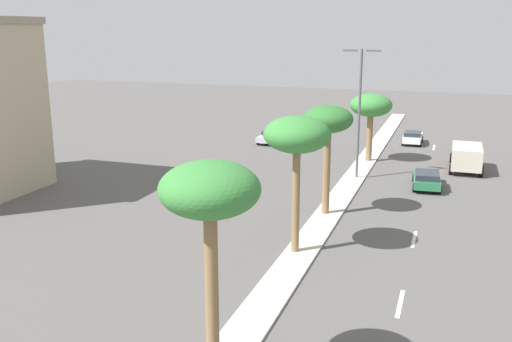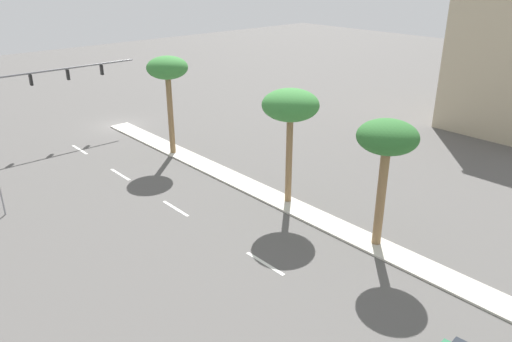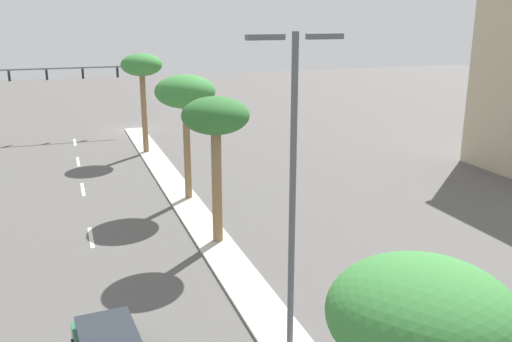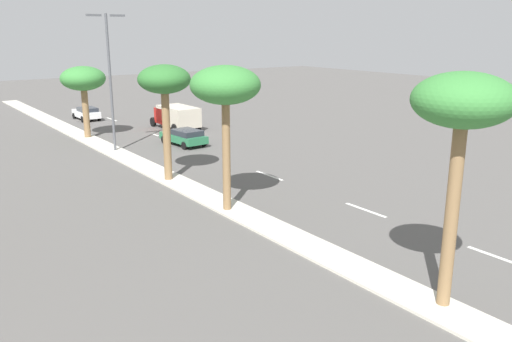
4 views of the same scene
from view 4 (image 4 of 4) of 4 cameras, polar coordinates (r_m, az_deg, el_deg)
ground_plane at (r=33.93m, az=-9.33°, el=-0.91°), size 160.00×160.00×0.00m
median_curb at (r=41.54m, az=-14.66°, el=1.81°), size 1.80×77.04×0.12m
lane_stripe_outboard at (r=24.46m, az=24.81°, el=-8.51°), size 0.20×2.80×0.01m
lane_stripe_rear at (r=28.44m, az=11.81°, el=-4.16°), size 0.20×2.80×0.01m
lane_stripe_right at (r=34.38m, az=1.46°, el=-0.50°), size 0.20×2.80×0.01m
lane_stripe_mid at (r=48.10m, az=-10.47°, el=3.74°), size 0.20×2.80×0.01m
lane_stripe_near at (r=46.85m, az=-9.72°, el=3.47°), size 0.20×2.80×0.01m
lane_stripe_left at (r=58.58m, az=-15.39°, el=5.44°), size 0.20×2.80×0.01m
palm_tree_front at (r=17.62m, az=21.51°, el=6.39°), size 3.21×3.21×7.87m
palm_tree_near at (r=26.33m, az=-3.34°, el=9.00°), size 3.53×3.53×7.44m
palm_tree_center at (r=32.53m, az=-9.91°, el=9.37°), size 3.19×3.19×7.12m
palm_tree_outboard at (r=48.05m, az=-18.25°, el=9.38°), size 3.79×3.79×6.15m
street_lamp_center at (r=41.84m, az=-15.59°, el=10.26°), size 2.90×0.24×10.30m
sedan_green_inboard at (r=43.86m, az=-7.78°, el=3.74°), size 2.35×4.64×1.35m
sedan_white_left at (r=58.85m, az=-17.91°, el=6.02°), size 1.96×4.08×1.36m
box_truck at (r=51.22m, az=-8.67°, el=5.93°), size 2.70×5.90×2.22m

